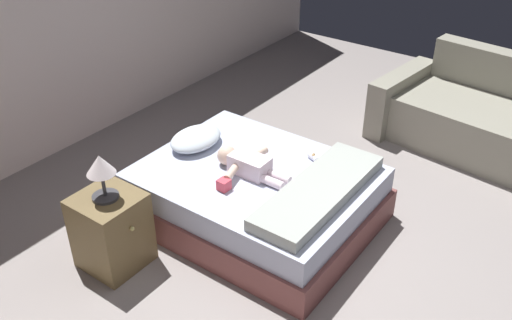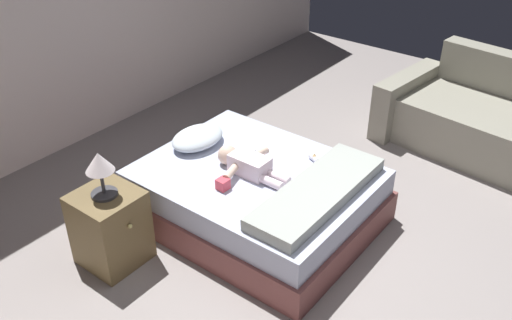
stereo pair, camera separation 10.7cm
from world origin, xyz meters
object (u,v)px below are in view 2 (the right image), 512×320
baby_bottle (314,158)px  baby (246,164)px  pillow (198,138)px  nightstand (110,228)px  bed (256,196)px  couch (495,124)px  toothbrush (260,155)px  lamp (100,166)px  toy_block (223,184)px

baby_bottle → baby: bearing=143.7°
pillow → baby: size_ratio=0.77×
pillow → nightstand: bearing=-174.3°
bed → pillow: bearing=87.3°
couch → baby_bottle: (-1.76, 0.84, 0.18)m
pillow → toothbrush: size_ratio=3.06×
couch → lamp: bearing=152.7°
baby → nightstand: 1.07m
nightstand → baby_bottle: nightstand is taller
baby → toothbrush: 0.24m
nightstand → lamp: bearing=90.0°
toy_block → baby_bottle: 0.78m
nightstand → toy_block: 0.83m
toy_block → lamp: bearing=144.6°
toothbrush → nightstand: nightstand is taller
bed → baby: baby is taller
toothbrush → baby_bottle: 0.42m
lamp → toy_block: size_ratio=3.92×
couch → baby_bottle: couch is taller
couch → nightstand: 3.53m
pillow → baby: baby is taller
pillow → couch: couch is taller
toothbrush → lamp: bearing=160.9°
couch → baby_bottle: bearing=154.5°
bed → toy_block: 0.42m
nightstand → baby: bearing=-26.0°
pillow → lamp: lamp is taller
nightstand → baby_bottle: 1.58m
toothbrush → nightstand: (-1.17, 0.40, -0.17)m
couch → lamp: lamp is taller
nightstand → pillow: bearing=5.7°
pillow → couch: 2.74m
baby → baby_bottle: baby is taller
toy_block → baby_bottle: toy_block is taller
toothbrush → lamp: (-1.17, 0.40, 0.33)m
bed → toothbrush: 0.32m
bed → baby_bottle: size_ratio=15.99×
toy_block → nightstand: bearing=144.6°
couch → toy_block: couch is taller
toothbrush → nightstand: 1.25m
lamp → toy_block: lamp is taller
toothbrush → couch: couch is taller
pillow → baby_bottle: pillow is taller
bed → nightstand: (-0.98, 0.51, 0.06)m
bed → couch: size_ratio=0.85×
nightstand → toothbrush: bearing=-19.1°
toothbrush → couch: 2.32m
pillow → couch: (2.13, -1.72, -0.22)m
pillow → toy_block: size_ratio=5.65×
baby → toothbrush: bearing=12.9°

